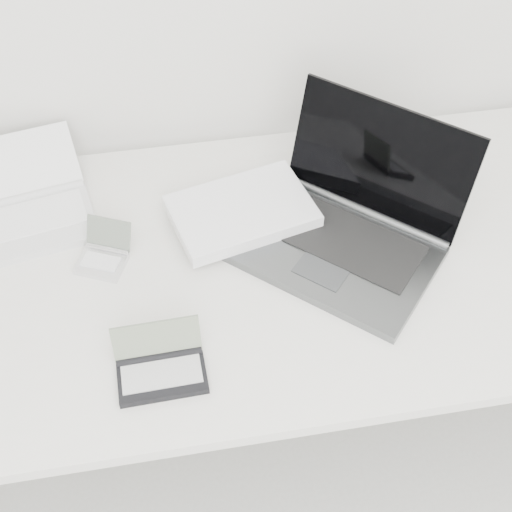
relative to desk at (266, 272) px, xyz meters
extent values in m
cube|color=white|center=(0.00, 0.00, 0.03)|extent=(1.60, 0.80, 0.03)
cylinder|color=silver|center=(0.75, 0.35, -0.33)|extent=(0.04, 0.04, 0.70)
cube|color=#56595B|center=(0.14, -0.02, 0.06)|extent=(0.48, 0.47, 0.02)
cube|color=black|center=(0.17, 0.01, 0.07)|extent=(0.34, 0.33, 0.00)
cube|color=black|center=(0.26, 0.11, 0.19)|extent=(0.35, 0.32, 0.25)
cylinder|color=#56595B|center=(0.24, 0.08, 0.07)|extent=(0.31, 0.28, 0.02)
cube|color=#3C3F42|center=(0.10, -0.07, 0.07)|extent=(0.12, 0.12, 0.00)
cube|color=white|center=(-0.04, 0.11, 0.08)|extent=(0.34, 0.26, 0.03)
cube|color=white|center=(-0.04, 0.11, 0.10)|extent=(0.33, 0.26, 0.00)
cube|color=silver|center=(-0.49, 0.17, 0.06)|extent=(0.28, 0.22, 0.02)
cube|color=white|center=(-0.49, 0.19, 0.07)|extent=(0.24, 0.15, 0.00)
cube|color=white|center=(-0.52, 0.33, 0.10)|extent=(0.28, 0.19, 0.08)
cylinder|color=silver|center=(-0.50, 0.26, 0.06)|extent=(0.25, 0.07, 0.02)
cube|color=silver|center=(-0.35, 0.04, 0.05)|extent=(0.12, 0.11, 0.01)
cube|color=silver|center=(-0.35, 0.04, 0.06)|extent=(0.09, 0.07, 0.00)
cube|color=gray|center=(-0.32, 0.09, 0.09)|extent=(0.10, 0.07, 0.06)
cylinder|color=silver|center=(-0.33, 0.07, 0.06)|extent=(0.09, 0.05, 0.02)
cube|color=black|center=(-0.24, -0.26, 0.05)|extent=(0.17, 0.09, 0.02)
cube|color=#A4A4A4|center=(-0.24, -0.26, 0.06)|extent=(0.15, 0.06, 0.00)
cube|color=gray|center=(-0.24, -0.20, 0.10)|extent=(0.16, 0.04, 0.07)
cylinder|color=black|center=(-0.24, -0.22, 0.06)|extent=(0.16, 0.02, 0.02)
camera|label=1|loc=(-0.19, -0.96, 1.20)|focal=50.00mm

